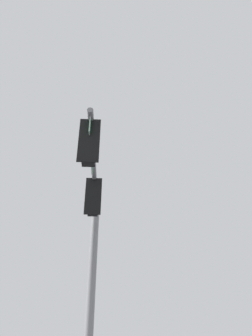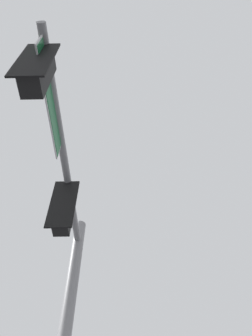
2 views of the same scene
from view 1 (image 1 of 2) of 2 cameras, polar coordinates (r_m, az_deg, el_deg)
name	(u,v)px [view 1 (image 1 of 2)]	position (r m, az deg, el deg)	size (l,w,h in m)	color
signal_pole_near	(92,238)	(10.49, -5.99, -12.02)	(5.41, 0.70, 7.35)	gray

